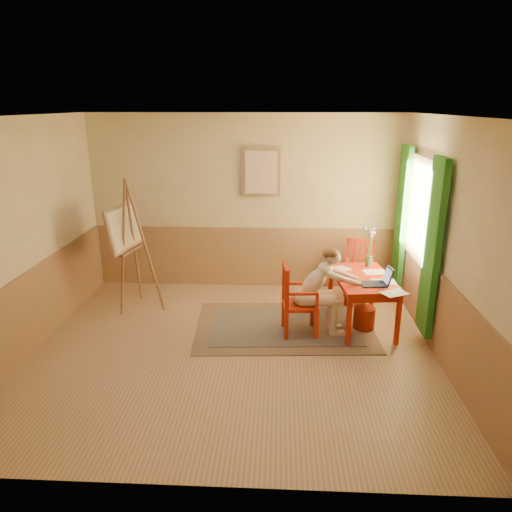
# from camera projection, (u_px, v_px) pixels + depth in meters

# --- Properties ---
(room) EXTENTS (5.04, 4.54, 2.84)m
(room) POSITION_uv_depth(u_px,v_px,m) (232.00, 241.00, 5.53)
(room) COLOR tan
(room) RESTS_ON ground
(wainscot) EXTENTS (5.00, 4.50, 1.00)m
(wainscot) POSITION_uv_depth(u_px,v_px,m) (239.00, 288.00, 6.56)
(wainscot) COLOR #AD7E53
(wainscot) RESTS_ON room
(window) EXTENTS (0.12, 2.01, 2.20)m
(window) POSITION_uv_depth(u_px,v_px,m) (417.00, 226.00, 6.48)
(window) COLOR white
(window) RESTS_ON room
(wall_portrait) EXTENTS (0.60, 0.05, 0.76)m
(wall_portrait) POSITION_uv_depth(u_px,v_px,m) (261.00, 172.00, 7.46)
(wall_portrait) COLOR #956F4B
(wall_portrait) RESTS_ON room
(rug) EXTENTS (2.50, 1.75, 0.02)m
(rug) POSITION_uv_depth(u_px,v_px,m) (284.00, 326.00, 6.55)
(rug) COLOR #8C7251
(rug) RESTS_ON room
(table) EXTENTS (0.85, 1.27, 0.72)m
(table) POSITION_uv_depth(u_px,v_px,m) (363.00, 283.00, 6.39)
(table) COLOR red
(table) RESTS_ON room
(chair_left) EXTENTS (0.48, 0.46, 0.96)m
(chair_left) POSITION_uv_depth(u_px,v_px,m) (296.00, 300.00, 6.22)
(chair_left) COLOR red
(chair_left) RESTS_ON room
(chair_back) EXTENTS (0.46, 0.48, 0.96)m
(chair_back) POSITION_uv_depth(u_px,v_px,m) (359.00, 272.00, 7.28)
(chair_back) COLOR red
(chair_back) RESTS_ON room
(figure) EXTENTS (0.89, 0.42, 1.18)m
(figure) POSITION_uv_depth(u_px,v_px,m) (320.00, 288.00, 6.17)
(figure) COLOR beige
(figure) RESTS_ON room
(laptop) EXTENTS (0.40, 0.27, 0.23)m
(laptop) POSITION_uv_depth(u_px,v_px,m) (378.00, 281.00, 6.07)
(laptop) COLOR #1E2338
(laptop) RESTS_ON table
(papers) EXTENTS (0.94, 1.19, 0.00)m
(papers) POSITION_uv_depth(u_px,v_px,m) (372.00, 279.00, 6.29)
(papers) COLOR white
(papers) RESTS_ON table
(vase) EXTENTS (0.20, 0.28, 0.56)m
(vase) POSITION_uv_depth(u_px,v_px,m) (369.00, 249.00, 6.72)
(vase) COLOR #3F724C
(vase) RESTS_ON table
(wastebasket) EXTENTS (0.33, 0.33, 0.31)m
(wastebasket) POSITION_uv_depth(u_px,v_px,m) (364.00, 318.00, 6.45)
(wastebasket) COLOR #A0230A
(wastebasket) RESTS_ON room
(easel) EXTENTS (0.71, 0.87, 1.95)m
(easel) POSITION_uv_depth(u_px,v_px,m) (127.00, 233.00, 6.85)
(easel) COLOR brown
(easel) RESTS_ON room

